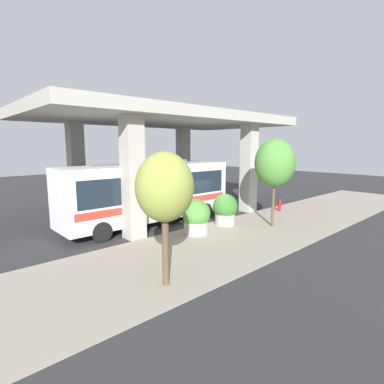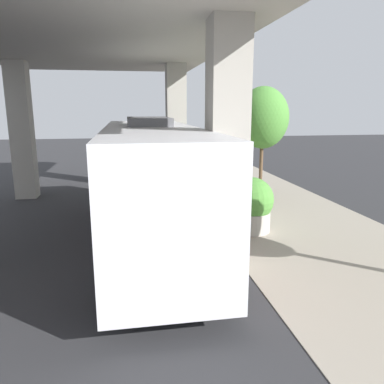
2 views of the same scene
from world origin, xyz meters
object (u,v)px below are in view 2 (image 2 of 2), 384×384
Objects in this scene: planter_front at (225,189)px; street_tree_near at (263,118)px; planter_middle at (251,205)px; fire_hydrant at (201,176)px; bus at (152,178)px.

planter_front is 3.83m from street_tree_near.
planter_middle is at bearing 66.08° from street_tree_near.
planter_middle reaches higher than fire_hydrant.
planter_middle is 0.37× the size of street_tree_near.
street_tree_near reaches higher than fire_hydrant.
fire_hydrant is at bearing -91.80° from planter_front.
planter_middle is (-0.22, 2.53, -0.02)m from planter_front.
planter_middle is (-3.31, -0.61, -1.14)m from bus.
bus reaches higher than planter_middle.
fire_hydrant is at bearing -110.42° from bus.
planter_front is at bearing 88.20° from fire_hydrant.
bus is 7.28m from street_tree_near.
planter_middle is at bearing 94.96° from planter_front.
planter_front is (0.18, 5.63, 0.48)m from fire_hydrant.
planter_front is at bearing -85.04° from planter_middle.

